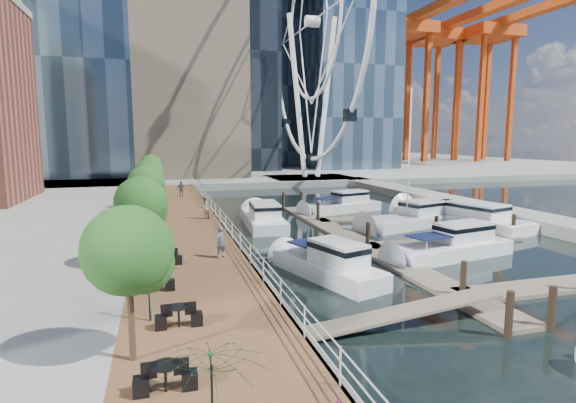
# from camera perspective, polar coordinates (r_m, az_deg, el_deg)

# --- Properties ---
(ground) EXTENTS (520.00, 520.00, 0.00)m
(ground) POSITION_cam_1_polar(r_m,az_deg,el_deg) (23.08, 12.11, -10.98)
(ground) COLOR black
(ground) RESTS_ON ground
(boardwalk) EXTENTS (6.00, 60.00, 1.00)m
(boardwalk) POSITION_cam_1_polar(r_m,az_deg,el_deg) (34.92, -13.32, -3.66)
(boardwalk) COLOR brown
(boardwalk) RESTS_ON ground
(seawall) EXTENTS (0.25, 60.00, 1.00)m
(seawall) POSITION_cam_1_polar(r_m,az_deg,el_deg) (35.17, -8.43, -3.45)
(seawall) COLOR #595954
(seawall) RESTS_ON ground
(land_far) EXTENTS (200.00, 114.00, 1.00)m
(land_far) POSITION_cam_1_polar(r_m,az_deg,el_deg) (121.84, -11.08, 4.62)
(land_far) COLOR gray
(land_far) RESTS_ON ground
(breakwater) EXTENTS (4.00, 60.00, 1.00)m
(breakwater) POSITION_cam_1_polar(r_m,az_deg,el_deg) (50.11, 21.63, -0.50)
(breakwater) COLOR gray
(breakwater) RESTS_ON ground
(pier) EXTENTS (14.00, 12.00, 1.00)m
(pier) POSITION_cam_1_polar(r_m,az_deg,el_deg) (75.59, 2.96, 2.75)
(pier) COLOR gray
(pier) RESTS_ON ground
(railing) EXTENTS (0.10, 60.00, 1.05)m
(railing) POSITION_cam_1_polar(r_m,az_deg,el_deg) (34.97, -8.63, -1.81)
(railing) COLOR white
(railing) RESTS_ON boardwalk
(floating_docks) EXTENTS (16.00, 34.00, 2.60)m
(floating_docks) POSITION_cam_1_polar(r_m,az_deg,el_deg) (35.19, 15.97, -3.68)
(floating_docks) COLOR #6D6051
(floating_docks) RESTS_ON ground
(ferris_wheel) EXTENTS (5.80, 45.60, 47.80)m
(ferris_wheel) POSITION_cam_1_polar(r_m,az_deg,el_deg) (77.50, 3.10, 21.81)
(ferris_wheel) COLOR white
(ferris_wheel) RESTS_ON ground
(port_cranes) EXTENTS (40.00, 52.00, 38.00)m
(port_cranes) POSITION_cam_1_polar(r_m,az_deg,el_deg) (139.46, 18.64, 12.79)
(port_cranes) COLOR #D84C14
(port_cranes) RESTS_ON ground
(street_trees) EXTENTS (2.60, 42.60, 4.60)m
(street_trees) POSITION_cam_1_polar(r_m,az_deg,el_deg) (33.35, -17.57, 2.22)
(street_trees) COLOR #3F2B1C
(street_trees) RESTS_ON ground
(cafe_tables) EXTENTS (2.50, 13.70, 0.74)m
(cafe_tables) POSITION_cam_1_polar(r_m,az_deg,el_deg) (18.23, -15.25, -11.74)
(cafe_tables) COLOR black
(cafe_tables) RESTS_ON ground
(yacht_foreground) EXTENTS (9.57, 4.21, 2.15)m
(yacht_foreground) POSITION_cam_1_polar(r_m,az_deg,el_deg) (30.33, 19.99, -6.68)
(yacht_foreground) COLOR white
(yacht_foreground) RESTS_ON ground
(pedestrian_near) EXTENTS (0.77, 0.70, 1.76)m
(pedestrian_near) POSITION_cam_1_polar(r_m,az_deg,el_deg) (24.69, -8.48, -5.10)
(pedestrian_near) COLOR #4C5565
(pedestrian_near) RESTS_ON boardwalk
(pedestrian_mid) EXTENTS (1.14, 1.16, 1.89)m
(pedestrian_mid) POSITION_cam_1_polar(r_m,az_deg,el_deg) (36.71, -10.54, -0.73)
(pedestrian_mid) COLOR gray
(pedestrian_mid) RESTS_ON boardwalk
(pedestrian_far) EXTENTS (1.05, 0.49, 1.76)m
(pedestrian_far) POSITION_cam_1_polar(r_m,az_deg,el_deg) (51.02, -13.40, 1.55)
(pedestrian_far) COLOR #353742
(pedestrian_far) RESTS_ON boardwalk
(moored_yachts) EXTENTS (22.14, 35.73, 11.50)m
(moored_yachts) POSITION_cam_1_polar(r_m,az_deg,el_deg) (38.24, 14.50, -3.46)
(moored_yachts) COLOR silver
(moored_yachts) RESTS_ON ground
(cafe_seating) EXTENTS (4.78, 12.96, 2.57)m
(cafe_seating) POSITION_cam_1_polar(r_m,az_deg,el_deg) (15.83, -16.53, -11.77)
(cafe_seating) COLOR #103E1E
(cafe_seating) RESTS_ON ground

